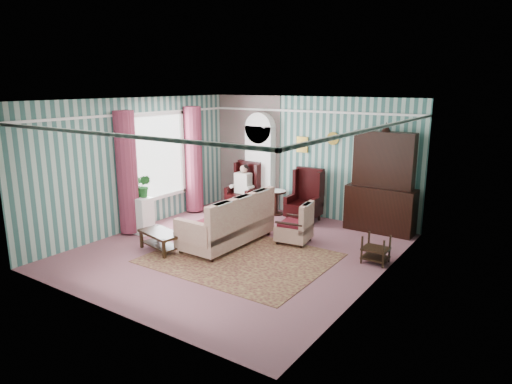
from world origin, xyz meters
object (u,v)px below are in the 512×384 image
Objects in this scene: wingback_right at (304,196)px; sofa at (227,220)px; round_side_table at (276,203)px; bookcase at (260,166)px; wingback_left at (243,187)px; plant_stand at (140,215)px; dresser_hutch at (382,179)px; seated_woman at (243,188)px; nest_table at (376,249)px; floral_armchair at (294,218)px; coffee_table at (161,241)px.

wingback_right reaches higher than sofa.
wingback_right is 0.92m from round_side_table.
wingback_right is (1.50, -0.39, -0.50)m from bookcase.
wingback_left is 0.97m from round_side_table.
plant_stand is at bearing -106.22° from wingback_left.
bookcase reaches higher than wingback_left.
dresser_hutch is at bearing -2.11° from bookcase.
seated_woman is 1.47× the size of plant_stand.
plant_stand reaches higher than round_side_table.
seated_woman is (-0.25, -0.39, -0.53)m from bookcase.
wingback_right is at bearing 146.25° from nest_table.
bookcase reaches higher than floral_armchair.
coffee_table is (-0.82, -1.04, -0.31)m from sofa.
dresser_hutch is 2.18m from floral_armchair.
bookcase is at bearing 40.18° from floral_armchair.
wingback_right is 2.81m from nest_table.
bookcase reaches higher than plant_stand.
wingback_left reaches higher than floral_armchair.
wingback_right is at bearing 12.82° from floral_armchair.
wingback_right is 3.59m from coffee_table.
seated_woman is 3.34m from coffee_table.
wingback_left is 2.08× the size of round_side_table.
round_side_table is 2.12m from floral_armchair.
bookcase reaches higher than nest_table.
nest_table is 2.96m from sofa.
wingback_left is at bearing -170.54° from round_side_table.
floral_armchair is (-1.20, -1.70, -0.66)m from dresser_hutch.
dresser_hutch reaches higher than wingback_right.
dresser_hutch is 3.55m from wingback_left.
bookcase is 4.15× the size of nest_table.
wingback_right is (1.75, 0.00, 0.00)m from wingback_left.
sofa is at bearing -166.29° from nest_table.
wingback_left is 1.75m from wingback_right.
dresser_hutch is (3.25, -0.12, 0.06)m from bookcase.
seated_woman is 2.71m from floral_armchair.
wingback_right is 2.08× the size of round_side_table.
wingback_left is 3.34m from coffee_table.
bookcase reaches higher than round_side_table.
round_side_table is 0.58× the size of floral_armchair.
wingback_right is 3.76m from plant_stand.
seated_woman is at bearing 49.90° from floral_armchair.
floral_armchair is at bearing -41.61° from bookcase.
wingback_left is 2.87m from plant_stand.
sofa is (1.20, -2.25, -0.13)m from wingback_left.
sofa is (-0.55, -2.25, -0.13)m from wingback_right.
round_side_table reaches higher than coffee_table.
wingback_right is at bearing -171.23° from dresser_hutch.
round_side_table is 0.75× the size of plant_stand.
wingback_left is at bearing 49.90° from floral_armchair.
floral_armchair is (-1.77, 0.12, 0.25)m from nest_table.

